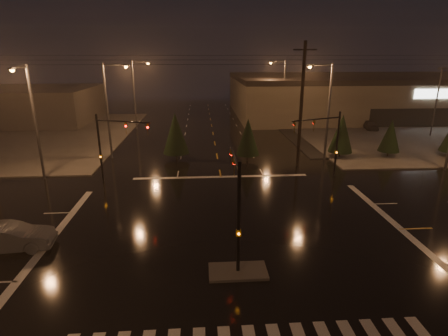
{
  "coord_description": "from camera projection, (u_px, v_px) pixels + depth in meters",
  "views": [
    {
      "loc": [
        -1.77,
        -19.39,
        10.65
      ],
      "look_at": [
        -0.15,
        4.34,
        3.0
      ],
      "focal_mm": 28.0,
      "sensor_mm": 36.0,
      "label": 1
    }
  ],
  "objects": [
    {
      "name": "utility_pole_1",
      "position": [
        301.0,
        105.0,
        33.72
      ],
      "size": [
        2.2,
        0.32,
        12.0
      ],
      "color": "black",
      "rests_on": "ground"
    },
    {
      "name": "retail_building",
      "position": [
        393.0,
        93.0,
        66.55
      ],
      "size": [
        60.2,
        28.3,
        7.2
      ],
      "color": "brown",
      "rests_on": "ground"
    },
    {
      "name": "streetlight_2",
      "position": [
        136.0,
        90.0,
        51.58
      ],
      "size": [
        2.77,
        0.32,
        10.0
      ],
      "color": "#38383A",
      "rests_on": "ground"
    },
    {
      "name": "signal_mast_ne",
      "position": [
        328.0,
        137.0,
        30.87
      ],
      "size": [
        4.84,
        1.86,
        6.0
      ],
      "color": "black",
      "rests_on": "ground"
    },
    {
      "name": "car_crossing",
      "position": [
        9.0,
        238.0,
        19.88
      ],
      "size": [
        4.91,
        2.19,
        1.57
      ],
      "primitive_type": "imported",
      "rotation": [
        0.0,
        0.0,
        1.68
      ],
      "color": "#5B5F62",
      "rests_on": "ground"
    },
    {
      "name": "streetlight_3",
      "position": [
        326.0,
        105.0,
        35.93
      ],
      "size": [
        2.77,
        0.32,
        10.0
      ],
      "color": "#38383A",
      "rests_on": "ground"
    },
    {
      "name": "streetlight_4",
      "position": [
        282.0,
        88.0,
        54.92
      ],
      "size": [
        2.77,
        0.32,
        10.0
      ],
      "color": "#38383A",
      "rests_on": "ground"
    },
    {
      "name": "sidewalk_ne",
      "position": [
        413.0,
        130.0,
        52.2
      ],
      "size": [
        36.0,
        36.0,
        0.12
      ],
      "primitive_type": "cube",
      "color": "#413F3A",
      "rests_on": "ground"
    },
    {
      "name": "signal_mast_median",
      "position": [
        237.0,
        198.0,
        17.72
      ],
      "size": [
        0.25,
        4.59,
        6.0
      ],
      "color": "black",
      "rests_on": "ground"
    },
    {
      "name": "streetlight_5",
      "position": [
        32.0,
        116.0,
        29.6
      ],
      "size": [
        0.32,
        2.77,
        10.0
      ],
      "color": "#38383A",
      "rests_on": "ground"
    },
    {
      "name": "stop_bar_far",
      "position": [
        221.0,
        177.0,
        32.23
      ],
      "size": [
        16.0,
        0.5,
        0.01
      ],
      "primitive_type": "cube",
      "color": "beige",
      "rests_on": "ground"
    },
    {
      "name": "conifer_3",
      "position": [
        176.0,
        133.0,
        36.87
      ],
      "size": [
        2.78,
        2.78,
        5.04
      ],
      "color": "black",
      "rests_on": "ground"
    },
    {
      "name": "ground",
      "position": [
        231.0,
        235.0,
        21.79
      ],
      "size": [
        140.0,
        140.0,
        0.0
      ],
      "primitive_type": "plane",
      "color": "black",
      "rests_on": "ground"
    },
    {
      "name": "car_parked",
      "position": [
        370.0,
        125.0,
        52.65
      ],
      "size": [
        2.23,
        4.23,
        1.37
      ],
      "primitive_type": "imported",
      "rotation": [
        0.0,
        0.0,
        -0.16
      ],
      "color": "black",
      "rests_on": "ground"
    },
    {
      "name": "commercial_block",
      "position": [
        2.0,
        105.0,
        58.56
      ],
      "size": [
        30.0,
        18.0,
        5.6
      ],
      "primitive_type": "cube",
      "color": "#423E3A",
      "rests_on": "ground"
    },
    {
      "name": "conifer_4",
      "position": [
        248.0,
        137.0,
        36.37
      ],
      "size": [
        2.44,
        2.44,
        4.52
      ],
      "color": "black",
      "rests_on": "ground"
    },
    {
      "name": "streetlight_1",
      "position": [
        110.0,
        105.0,
        36.38
      ],
      "size": [
        2.77,
        0.32,
        10.0
      ],
      "color": "#38383A",
      "rests_on": "ground"
    },
    {
      "name": "conifer_1",
      "position": [
        390.0,
        135.0,
        37.74
      ],
      "size": [
        2.24,
        2.24,
        4.2
      ],
      "color": "black",
      "rests_on": "ground"
    },
    {
      "name": "signal_mast_nw",
      "position": [
        110.0,
        141.0,
        29.64
      ],
      "size": [
        4.84,
        1.86,
        6.0
      ],
      "color": "black",
      "rests_on": "ground"
    },
    {
      "name": "median_island",
      "position": [
        238.0,
        271.0,
        17.97
      ],
      "size": [
        3.0,
        1.6,
        0.15
      ],
      "primitive_type": "cube",
      "color": "#413F3A",
      "rests_on": "ground"
    },
    {
      "name": "conifer_0",
      "position": [
        342.0,
        133.0,
        37.49
      ],
      "size": [
        2.59,
        2.59,
        4.75
      ],
      "color": "black",
      "rests_on": "ground"
    }
  ]
}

